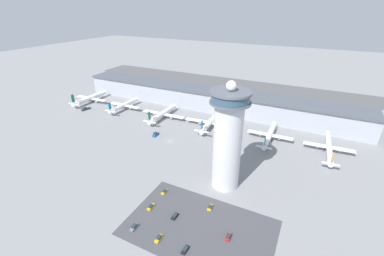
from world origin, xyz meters
name	(u,v)px	position (x,y,z in m)	size (l,w,h in m)	color
ground_plane	(170,141)	(0.00, 0.00, 0.00)	(1000.00, 1000.00, 0.00)	gray
terminal_building	(209,99)	(0.00, 70.00, 9.46)	(261.82, 25.00, 18.72)	#A3A8B2
runway_strip	(238,84)	(0.00, 160.10, 0.00)	(392.73, 44.00, 0.01)	#515154
control_tower	(228,138)	(51.11, -28.31, 28.19)	(19.47, 19.47, 57.35)	silver
parking_lot_surface	(199,227)	(51.60, -61.58, 0.00)	(64.00, 40.00, 0.01)	#424247
airplane_gate_alpha	(90,98)	(-111.33, 33.22, 4.47)	(35.41, 42.02, 13.94)	white
airplane_gate_bravo	(124,105)	(-68.84, 33.00, 4.44)	(32.03, 37.24, 12.46)	white
airplane_gate_charlie	(163,114)	(-26.49, 31.92, 4.12)	(39.04, 40.68, 13.00)	white
airplane_gate_delta	(210,122)	(16.33, 33.49, 4.21)	(41.73, 38.00, 12.98)	white
airplane_gate_echo	(270,135)	(62.47, 33.13, 4.15)	(31.79, 41.89, 11.76)	white
airplane_gate_foxtrot	(329,147)	(100.53, 32.89, 4.14)	(31.21, 45.41, 11.46)	white
service_truck_catering	(86,109)	(-100.07, 16.37, 0.97)	(4.37, 8.76, 2.79)	black
service_truck_fuel	(155,134)	(-14.13, 2.26, 0.99)	(2.94, 6.66, 2.86)	black
car_black_suv	(228,237)	(64.76, -61.04, 0.56)	(1.86, 4.24, 1.44)	black
car_red_hatchback	(159,238)	(39.24, -74.81, 0.61)	(1.75, 4.38, 1.56)	black
car_maroon_suv	(185,250)	(51.53, -74.64, 0.53)	(1.86, 4.32, 1.39)	black
car_yellow_taxi	(151,207)	(25.69, -61.03, 0.57)	(1.83, 4.57, 1.46)	black
car_blue_compact	(210,207)	(51.30, -48.63, 0.54)	(2.03, 4.17, 1.39)	black
car_white_wagon	(165,192)	(25.70, -48.77, 0.55)	(1.96, 4.32, 1.42)	black
car_green_van	(175,216)	(38.95, -61.13, 0.59)	(1.97, 4.29, 1.51)	black
car_silver_sedan	(134,227)	(26.35, -74.57, 0.62)	(1.85, 4.52, 1.59)	black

